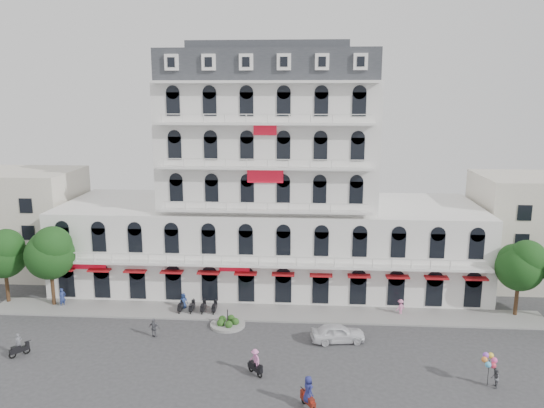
{
  "coord_description": "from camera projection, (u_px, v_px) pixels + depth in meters",
  "views": [
    {
      "loc": [
        4.01,
        -38.62,
        20.9
      ],
      "look_at": [
        0.79,
        10.0,
        10.6
      ],
      "focal_mm": 35.0,
      "sensor_mm": 36.0,
      "label": 1
    }
  ],
  "objects": [
    {
      "name": "pedestrian_far",
      "position": [
        62.0,
        298.0,
        52.46
      ],
      "size": [
        0.77,
        0.85,
        1.94
      ],
      "primitive_type": "imported",
      "rotation": [
        0.0,
        0.0,
        1.0
      ],
      "color": "navy",
      "rests_on": "ground"
    },
    {
      "name": "traffic_island",
      "position": [
        228.0,
        323.0,
        48.29
      ],
      "size": [
        3.2,
        3.2,
        1.6
      ],
      "color": "gray",
      "rests_on": "ground"
    },
    {
      "name": "pedestrian_right",
      "position": [
        400.0,
        307.0,
        50.55
      ],
      "size": [
        1.17,
        1.06,
        1.58
      ],
      "primitive_type": "imported",
      "rotation": [
        0.0,
        0.0,
        3.74
      ],
      "color": "pink",
      "rests_on": "ground"
    },
    {
      "name": "pedestrian_left",
      "position": [
        184.0,
        301.0,
        51.9
      ],
      "size": [
        0.95,
        0.83,
        1.64
      ],
      "primitive_type": "imported",
      "rotation": [
        0.0,
        0.0,
        0.49
      ],
      "color": "navy",
      "rests_on": "ground"
    },
    {
      "name": "tree_west_outer",
      "position": [
        4.0,
        252.0,
        52.6
      ],
      "size": [
        4.5,
        4.48,
        7.76
      ],
      "color": "#382314",
      "rests_on": "ground"
    },
    {
      "name": "parked_scooter_row",
      "position": [
        198.0,
        313.0,
        51.29
      ],
      "size": [
        4.4,
        1.8,
        1.1
      ],
      "primitive_type": null,
      "color": "black",
      "rests_on": "ground"
    },
    {
      "name": "tree_east_inner",
      "position": [
        521.0,
        264.0,
        49.39
      ],
      "size": [
        4.4,
        4.37,
        7.57
      ],
      "color": "#382314",
      "rests_on": "ground"
    },
    {
      "name": "flank_building_west",
      "position": [
        18.0,
        221.0,
        62.51
      ],
      "size": [
        14.0,
        10.0,
        12.0
      ],
      "primitive_type": "cube",
      "color": "beige",
      "rests_on": "ground"
    },
    {
      "name": "rider_east",
      "position": [
        308.0,
        392.0,
        35.56
      ],
      "size": [
        1.08,
        1.51,
        2.34
      ],
      "rotation": [
        0.0,
        0.0,
        2.12
      ],
      "color": "maroon",
      "rests_on": "ground"
    },
    {
      "name": "parked_car",
      "position": [
        338.0,
        333.0,
        45.17
      ],
      "size": [
        4.82,
        2.55,
        1.56
      ],
      "primitive_type": "imported",
      "rotation": [
        0.0,
        0.0,
        1.73
      ],
      "color": "white",
      "rests_on": "ground"
    },
    {
      "name": "rider_center",
      "position": [
        255.0,
        361.0,
        39.81
      ],
      "size": [
        1.26,
        1.35,
        2.07
      ],
      "rotation": [
        0.0,
        0.0,
        5.44
      ],
      "color": "black",
      "rests_on": "ground"
    },
    {
      "name": "main_building",
      "position": [
        270.0,
        195.0,
        57.79
      ],
      "size": [
        45.0,
        15.0,
        25.8
      ],
      "color": "silver",
      "rests_on": "ground"
    },
    {
      "name": "pedestrian_mid",
      "position": [
        154.0,
        328.0,
        46.02
      ],
      "size": [
        1.04,
        0.54,
        1.7
      ],
      "primitive_type": "imported",
      "rotation": [
        0.0,
        0.0,
        3.01
      ],
      "color": "#5B5C63",
      "rests_on": "ground"
    },
    {
      "name": "ground",
      "position": [
        254.0,
        359.0,
        42.29
      ],
      "size": [
        120.0,
        120.0,
        0.0
      ],
      "primitive_type": "plane",
      "color": "#38383A",
      "rests_on": "ground"
    },
    {
      "name": "sidewalk",
      "position": [
        263.0,
        313.0,
        51.06
      ],
      "size": [
        53.0,
        4.0,
        0.16
      ],
      "primitive_type": "cube",
      "color": "gray",
      "rests_on": "ground"
    },
    {
      "name": "flank_building_east",
      "position": [
        541.0,
        230.0,
        58.63
      ],
      "size": [
        14.0,
        10.0,
        12.0
      ],
      "primitive_type": "cube",
      "color": "beige",
      "rests_on": "ground"
    },
    {
      "name": "rider_west",
      "position": [
        19.0,
        346.0,
        42.67
      ],
      "size": [
        1.26,
        1.35,
        1.95
      ],
      "rotation": [
        0.0,
        0.0,
        0.84
      ],
      "color": "black",
      "rests_on": "ground"
    },
    {
      "name": "tree_west_inner",
      "position": [
        50.0,
        251.0,
        51.72
      ],
      "size": [
        4.76,
        4.76,
        8.25
      ],
      "color": "#382314",
      "rests_on": "ground"
    },
    {
      "name": "balloon_vendor",
      "position": [
        493.0,
        370.0,
        38.1
      ],
      "size": [
        1.36,
        1.26,
        2.45
      ],
      "color": "#54565B",
      "rests_on": "ground"
    }
  ]
}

